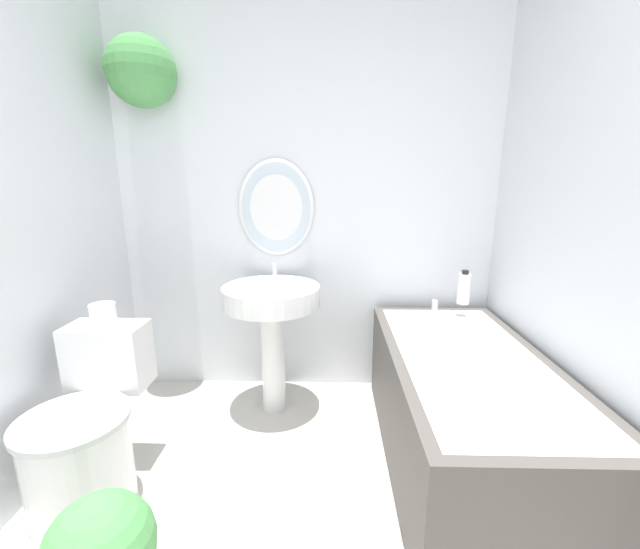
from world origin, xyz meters
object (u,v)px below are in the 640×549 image
(pedestal_sink, at_px, (272,313))
(bathtub, at_px, (464,409))
(shampoo_bottle, at_px, (464,288))
(toilet, at_px, (87,437))
(toilet_paper_roll, at_px, (103,315))

(pedestal_sink, height_order, bathtub, pedestal_sink)
(bathtub, bearing_deg, shampoo_bottle, 75.31)
(pedestal_sink, bearing_deg, toilet, -134.66)
(pedestal_sink, bearing_deg, bathtub, -24.92)
(toilet, bearing_deg, shampoo_bottle, 24.13)
(toilet_paper_roll, bearing_deg, bathtub, 0.73)
(shampoo_bottle, bearing_deg, pedestal_sink, -174.37)
(pedestal_sink, xyz_separation_m, shampoo_bottle, (1.12, 0.11, 0.12))
(shampoo_bottle, xyz_separation_m, toilet_paper_roll, (-1.82, -0.58, 0.03))
(shampoo_bottle, distance_m, toilet_paper_roll, 1.91)
(toilet, xyz_separation_m, bathtub, (1.67, 0.25, 0.00))
(toilet, distance_m, toilet_paper_roll, 0.52)
(toilet, distance_m, bathtub, 1.69)
(pedestal_sink, xyz_separation_m, bathtub, (0.97, -0.45, -0.32))
(toilet, xyz_separation_m, pedestal_sink, (0.69, 0.70, 0.32))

